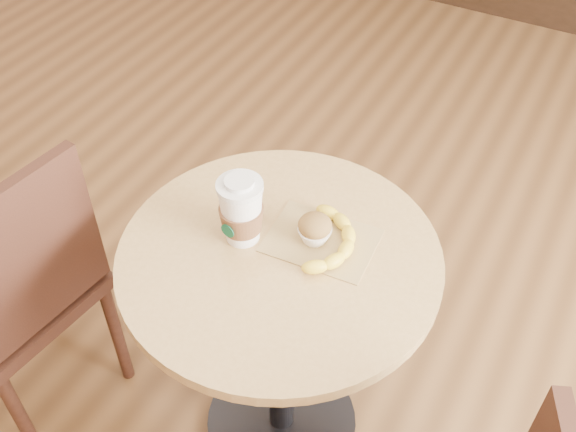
# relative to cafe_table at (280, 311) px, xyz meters

# --- Properties ---
(cafe_table) EXTENTS (0.73, 0.73, 0.75)m
(cafe_table) POSITION_rel_cafe_table_xyz_m (0.00, 0.00, 0.00)
(cafe_table) COLOR black
(cafe_table) RESTS_ON ground
(chair_left) EXTENTS (0.45, 0.45, 0.92)m
(chair_left) POSITION_rel_cafe_table_xyz_m (-0.63, -0.24, -0.04)
(chair_left) COLOR #381D13
(chair_left) RESTS_ON ground
(kraft_bag) EXTENTS (0.25, 0.20, 0.00)m
(kraft_bag) POSITION_rel_cafe_table_xyz_m (0.07, 0.08, 0.21)
(kraft_bag) COLOR #A2844E
(kraft_bag) RESTS_ON cafe_table
(coffee_cup) EXTENTS (0.10, 0.10, 0.17)m
(coffee_cup) POSITION_rel_cafe_table_xyz_m (-0.10, 0.00, 0.28)
(coffee_cup) COLOR white
(coffee_cup) RESTS_ON cafe_table
(muffin) EXTENTS (0.08, 0.08, 0.07)m
(muffin) POSITION_rel_cafe_table_xyz_m (0.05, 0.07, 0.24)
(muffin) COLOR white
(muffin) RESTS_ON kraft_bag
(banana) EXTENTS (0.19, 0.25, 0.03)m
(banana) POSITION_rel_cafe_table_xyz_m (0.09, 0.07, 0.23)
(banana) COLOR yellow
(banana) RESTS_ON kraft_bag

